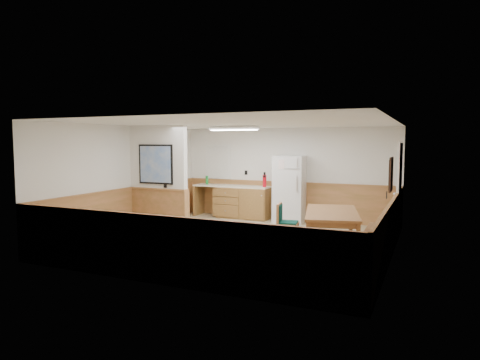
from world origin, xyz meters
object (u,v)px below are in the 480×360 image
at_px(dining_bench, 375,236).
at_px(soap_bottle, 207,180).
at_px(dining_table, 332,216).
at_px(fire_extinguisher, 265,180).
at_px(refrigerator, 290,189).
at_px(dining_chair, 284,221).

bearing_deg(dining_bench, soap_bottle, 151.57).
distance_m(dining_table, fire_extinguisher, 3.47).
height_order(dining_table, dining_bench, dining_table).
distance_m(dining_table, soap_bottle, 4.83).
bearing_deg(dining_bench, dining_table, 176.70).
bearing_deg(dining_table, soap_bottle, 135.78).
bearing_deg(dining_table, refrigerator, 110.51).
height_order(dining_table, soap_bottle, soap_bottle).
xyz_separation_m(refrigerator, fire_extinguisher, (-0.73, 0.05, 0.20)).
xyz_separation_m(dining_table, fire_extinguisher, (-2.37, 2.50, 0.42)).
bearing_deg(dining_bench, dining_chair, 177.56).
distance_m(dining_chair, fire_extinguisher, 2.91).
xyz_separation_m(refrigerator, dining_bench, (2.47, -2.47, -0.53)).
xyz_separation_m(refrigerator, soap_bottle, (-2.49, 0.02, 0.15)).
xyz_separation_m(refrigerator, dining_chair, (0.65, -2.45, -0.38)).
xyz_separation_m(dining_bench, dining_chair, (-1.82, 0.02, 0.15)).
bearing_deg(dining_chair, fire_extinguisher, 109.75).
height_order(dining_bench, fire_extinguisher, fire_extinguisher).
relative_size(dining_table, dining_chair, 2.53).
relative_size(dining_table, fire_extinguisher, 5.35).
distance_m(dining_bench, soap_bottle, 5.59).
height_order(refrigerator, fire_extinguisher, refrigerator).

